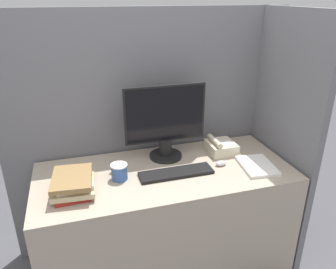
% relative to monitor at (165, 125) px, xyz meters
% --- Properties ---
extents(cubicle_panel_rear, '(1.99, 0.04, 1.71)m').
position_rel_monitor_xyz_m(cubicle_panel_rear, '(-0.05, 0.20, -0.14)').
color(cubicle_panel_rear, slate).
rests_on(cubicle_panel_rear, ground_plane).
extents(cubicle_panel_right, '(0.04, 0.75, 1.71)m').
position_rel_monitor_xyz_m(cubicle_panel_right, '(0.78, -0.15, -0.14)').
color(cubicle_panel_right, slate).
rests_on(cubicle_panel_right, ground_plane).
extents(desk, '(1.59, 0.69, 0.76)m').
position_rel_monitor_xyz_m(desk, '(-0.05, -0.18, -0.61)').
color(desk, tan).
rests_on(desk, ground_plane).
extents(monitor, '(0.54, 0.22, 0.49)m').
position_rel_monitor_xyz_m(monitor, '(0.00, 0.00, 0.00)').
color(monitor, black).
rests_on(monitor, desk).
extents(keyboard, '(0.45, 0.13, 0.02)m').
position_rel_monitor_xyz_m(keyboard, '(-0.00, -0.24, -0.22)').
color(keyboard, black).
rests_on(keyboard, desk).
extents(mouse, '(0.07, 0.04, 0.03)m').
position_rel_monitor_xyz_m(mouse, '(0.30, -0.22, -0.22)').
color(mouse, silver).
rests_on(mouse, desk).
extents(coffee_cup, '(0.10, 0.10, 0.10)m').
position_rel_monitor_xyz_m(coffee_cup, '(-0.34, -0.20, -0.18)').
color(coffee_cup, '#335999').
rests_on(coffee_cup, desk).
extents(book_stack, '(0.24, 0.30, 0.10)m').
position_rel_monitor_xyz_m(book_stack, '(-0.61, -0.26, -0.18)').
color(book_stack, maroon).
rests_on(book_stack, desk).
extents(desk_telephone, '(0.18, 0.20, 0.11)m').
position_rel_monitor_xyz_m(desk_telephone, '(0.38, -0.05, -0.19)').
color(desk_telephone, beige).
rests_on(desk_telephone, desk).
extents(paper_pile, '(0.23, 0.29, 0.02)m').
position_rel_monitor_xyz_m(paper_pile, '(0.52, -0.31, -0.22)').
color(paper_pile, white).
rests_on(paper_pile, desk).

